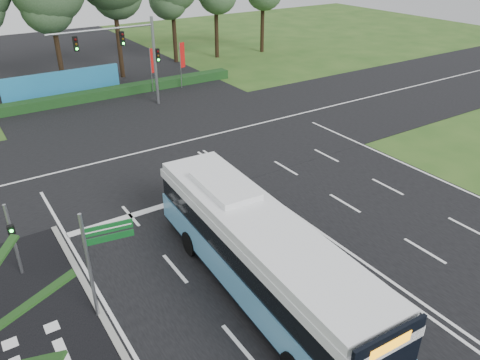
% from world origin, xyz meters
% --- Properties ---
extents(ground, '(120.00, 120.00, 0.00)m').
position_xyz_m(ground, '(0.00, 0.00, 0.00)').
color(ground, '#284E1A').
rests_on(ground, ground).
extents(road_main, '(20.00, 120.00, 0.04)m').
position_xyz_m(road_main, '(0.00, 0.00, 0.02)').
color(road_main, black).
rests_on(road_main, ground).
extents(road_cross, '(120.00, 14.00, 0.05)m').
position_xyz_m(road_cross, '(0.00, 12.00, 0.03)').
color(road_cross, black).
rests_on(road_cross, ground).
extents(kerb_strip, '(0.25, 18.00, 0.12)m').
position_xyz_m(kerb_strip, '(-10.10, -3.00, 0.06)').
color(kerb_strip, gray).
rests_on(kerb_strip, ground).
extents(city_bus, '(3.34, 12.95, 3.68)m').
position_xyz_m(city_bus, '(-4.46, -3.09, 1.85)').
color(city_bus, '#569CC9').
rests_on(city_bus, ground).
extents(pedestrian_signal, '(0.28, 0.41, 3.36)m').
position_xyz_m(pedestrian_signal, '(-12.05, 3.20, 1.84)').
color(pedestrian_signal, gray).
rests_on(pedestrian_signal, ground).
extents(street_sign, '(1.72, 0.36, 4.46)m').
position_xyz_m(street_sign, '(-9.85, -0.96, 2.78)').
color(street_sign, gray).
rests_on(street_sign, ground).
extents(banner_flag_mid, '(0.59, 0.07, 3.96)m').
position_xyz_m(banner_flag_mid, '(3.16, 23.71, 2.61)').
color(banner_flag_mid, gray).
rests_on(banner_flag_mid, ground).
extents(banner_flag_right, '(0.59, 0.23, 4.17)m').
position_xyz_m(banner_flag_right, '(5.91, 23.55, 2.74)').
color(banner_flag_right, gray).
rests_on(banner_flag_right, ground).
extents(traffic_light_gantry, '(8.41, 0.28, 7.00)m').
position_xyz_m(traffic_light_gantry, '(0.21, 20.50, 4.66)').
color(traffic_light_gantry, gray).
rests_on(traffic_light_gantry, ground).
extents(hedge, '(22.00, 1.20, 0.80)m').
position_xyz_m(hedge, '(0.00, 24.50, 0.40)').
color(hedge, '#143916').
rests_on(hedge, ground).
extents(blue_hoarding, '(10.00, 0.30, 2.20)m').
position_xyz_m(blue_hoarding, '(-4.00, 27.00, 1.10)').
color(blue_hoarding, teal).
rests_on(blue_hoarding, ground).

